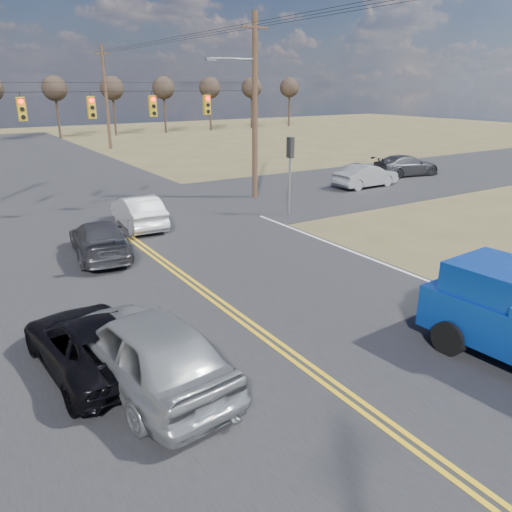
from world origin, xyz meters
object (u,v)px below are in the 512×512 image
cross_car_east_far (406,165)px  dgrey_car_queue (100,239)px  black_suv (90,342)px  cross_car_east_near (366,176)px  silver_suv (145,349)px  white_car_queue (138,211)px

cross_car_east_far → dgrey_car_queue: bearing=112.4°
black_suv → cross_car_east_near: (20.94, 12.51, 0.11)m
cross_car_east_far → cross_car_east_near: bearing=113.8°
black_suv → dgrey_car_queue: 8.31m
cross_car_east_near → cross_car_east_far: size_ratio=0.88×
black_suv → cross_car_east_far: bearing=-156.9°
black_suv → cross_car_east_near: bearing=-154.0°
silver_suv → cross_car_east_far: size_ratio=1.02×
silver_suv → black_suv: silver_suv is taller
silver_suv → black_suv: bearing=-66.1°
black_suv → white_car_queue: bearing=-119.8°
dgrey_car_queue → silver_suv: bearing=87.6°
black_suv → white_car_queue: 12.38m
silver_suv → white_car_queue: 13.37m
silver_suv → cross_car_east_near: silver_suv is taller
white_car_queue → cross_car_east_near: cross_car_east_near is taller
white_car_queue → cross_car_east_far: size_ratio=0.88×
black_suv → cross_car_east_near: 24.39m
white_car_queue → dgrey_car_queue: bearing=54.8°
dgrey_car_queue → cross_car_east_far: size_ratio=0.93×
cross_car_east_far → black_suv: bearing=126.0°
black_suv → dgrey_car_queue: bearing=-112.3°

